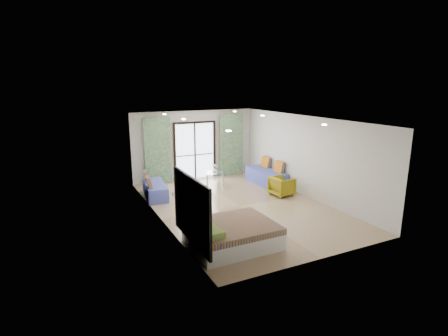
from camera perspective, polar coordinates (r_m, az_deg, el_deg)
name	(u,v)px	position (r m, az deg, el deg)	size (l,w,h in m)	color
floor	(239,206)	(10.95, 2.53, -6.22)	(5.00, 7.50, 0.01)	#927657
ceiling	(240,119)	(10.35, 2.69, 7.98)	(5.00, 7.50, 0.01)	silver
wall_back	(195,145)	(13.91, -4.83, 3.78)	(5.00, 0.01, 2.70)	silver
wall_front	(326,200)	(7.62, 16.31, -5.01)	(5.00, 0.01, 2.70)	silver
wall_left	(159,173)	(9.65, -10.53, -0.79)	(0.01, 7.50, 2.70)	silver
wall_right	(306,156)	(11.95, 13.19, 1.84)	(0.01, 7.50, 2.70)	silver
balcony_door	(195,147)	(13.90, -4.78, 3.39)	(1.76, 0.08, 2.28)	black
balcony_rail	(195,155)	(13.97, -4.77, 2.15)	(1.52, 0.03, 0.04)	#595451
curtain_left	(158,151)	(13.28, -10.78, 2.68)	(1.00, 0.10, 2.50)	beige
curtain_right	(231,145)	(14.40, 1.20, 3.75)	(1.00, 0.10, 2.50)	beige
downlight_a	(229,131)	(7.95, 0.75, 6.08)	(0.12, 0.12, 0.02)	#FFE0B2
downlight_b	(324,125)	(9.54, 16.05, 6.81)	(0.12, 0.12, 0.02)	#FFE0B2
downlight_c	(184,119)	(10.69, -6.59, 7.93)	(0.12, 0.12, 0.02)	#FFE0B2
downlight_d	(263,116)	(11.92, 6.32, 8.51)	(0.12, 0.12, 0.02)	#FFE0B2
downlight_e	(164,114)	(12.59, -9.70, 8.67)	(0.12, 0.12, 0.02)	#FFE0B2
downlight_f	(235,111)	(13.65, 1.77, 9.22)	(0.12, 0.12, 0.02)	#FFE0B2
headboard	(191,210)	(7.65, -5.39, -6.80)	(0.06, 2.10, 1.50)	black
switch_plate	(173,194)	(8.77, -8.37, -4.21)	(0.02, 0.10, 0.10)	silver
bed	(231,234)	(8.32, 1.18, -10.74)	(1.96, 1.60, 0.68)	silver
daybed_left	(155,189)	(11.97, -11.24, -3.45)	(0.86, 1.74, 0.83)	#4A56B0
daybed_right	(267,176)	(13.33, 6.96, -1.34)	(0.77, 1.95, 0.96)	#4A56B0
coffee_table	(215,174)	(13.17, -1.49, -0.95)	(0.89, 0.89, 0.79)	silver
vase	(215,171)	(13.08, -1.53, -0.41)	(0.19, 0.20, 0.19)	white
armchair	(282,185)	(12.03, 9.43, -2.78)	(0.69, 0.65, 0.71)	olive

